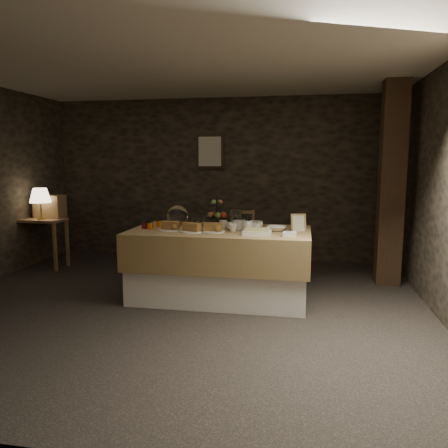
% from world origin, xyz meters
% --- Properties ---
extents(ground_plane, '(5.50, 5.00, 0.01)m').
position_xyz_m(ground_plane, '(0.00, 0.00, 0.00)').
color(ground_plane, black).
rests_on(ground_plane, ground).
extents(room_shell, '(5.52, 5.02, 2.60)m').
position_xyz_m(room_shell, '(0.00, 0.00, 1.56)').
color(room_shell, black).
rests_on(room_shell, ground).
extents(buffet_table, '(2.06, 1.09, 0.81)m').
position_xyz_m(buffet_table, '(0.42, 0.36, 0.47)').
color(buffet_table, white).
rests_on(buffet_table, ground_plane).
extents(console_table, '(0.69, 0.40, 0.74)m').
position_xyz_m(console_table, '(-2.50, 1.33, 0.62)').
color(console_table, brown).
rests_on(console_table, ground_plane).
extents(table_lamp, '(0.31, 0.31, 0.46)m').
position_xyz_m(table_lamp, '(-2.45, 1.28, 1.09)').
color(table_lamp, '#A98934').
rests_on(table_lamp, console_table).
extents(wine_rack, '(0.42, 0.26, 0.34)m').
position_xyz_m(wine_rack, '(-2.45, 1.51, 0.91)').
color(wine_rack, brown).
rests_on(wine_rack, console_table).
extents(chair, '(0.45, 0.43, 0.65)m').
position_xyz_m(chair, '(0.45, 2.11, 0.37)').
color(chair, brown).
rests_on(chair, ground_plane).
extents(timber_column, '(0.30, 0.30, 2.60)m').
position_xyz_m(timber_column, '(2.46, 1.37, 1.30)').
color(timber_column, black).
rests_on(timber_column, ground_plane).
extents(framed_picture, '(0.45, 0.04, 0.55)m').
position_xyz_m(framed_picture, '(-0.15, 2.47, 1.75)').
color(framed_picture, '#2F2315').
rests_on(framed_picture, room_shell).
extents(plate_stack_a, '(0.19, 0.19, 0.10)m').
position_xyz_m(plate_stack_a, '(0.65, 0.44, 0.86)').
color(plate_stack_a, white).
rests_on(plate_stack_a, buffet_table).
extents(plate_stack_b, '(0.20, 0.20, 0.08)m').
position_xyz_m(plate_stack_b, '(0.80, 0.52, 0.86)').
color(plate_stack_b, white).
rests_on(plate_stack_b, buffet_table).
extents(cutlery_holder, '(0.10, 0.10, 0.12)m').
position_xyz_m(cutlery_holder, '(0.76, 0.28, 0.87)').
color(cutlery_holder, white).
rests_on(cutlery_holder, buffet_table).
extents(cup_a, '(0.12, 0.12, 0.09)m').
position_xyz_m(cup_a, '(0.55, 0.37, 0.86)').
color(cup_a, white).
rests_on(cup_a, buffet_table).
extents(cup_b, '(0.11, 0.11, 0.09)m').
position_xyz_m(cup_b, '(0.59, 0.24, 0.86)').
color(cup_b, white).
rests_on(cup_b, buffet_table).
extents(mug_c, '(0.09, 0.09, 0.09)m').
position_xyz_m(mug_c, '(0.45, 0.44, 0.86)').
color(mug_c, white).
rests_on(mug_c, buffet_table).
extents(mug_d, '(0.08, 0.08, 0.09)m').
position_xyz_m(mug_d, '(0.85, 0.30, 0.86)').
color(mug_d, white).
rests_on(mug_d, buffet_table).
extents(bowl, '(0.24, 0.24, 0.05)m').
position_xyz_m(bowl, '(1.07, 0.39, 0.84)').
color(bowl, white).
rests_on(bowl, buffet_table).
extents(cake_dome, '(0.26, 0.26, 0.26)m').
position_xyz_m(cake_dome, '(-0.15, 0.60, 0.92)').
color(cake_dome, brown).
rests_on(cake_dome, buffet_table).
extents(fruit_stand, '(0.26, 0.26, 0.36)m').
position_xyz_m(fruit_stand, '(0.33, 0.67, 0.96)').
color(fruit_stand, black).
rests_on(fruit_stand, buffet_table).
extents(bread_platter_left, '(0.26, 0.26, 0.11)m').
position_xyz_m(bread_platter_left, '(-0.12, 0.20, 0.85)').
color(bread_platter_left, white).
rests_on(bread_platter_left, buffet_table).
extents(bread_platter_center, '(0.26, 0.26, 0.11)m').
position_xyz_m(bread_platter_center, '(0.15, 0.12, 0.85)').
color(bread_platter_center, white).
rests_on(bread_platter_center, buffet_table).
extents(bread_platter_right, '(0.26, 0.26, 0.11)m').
position_xyz_m(bread_platter_right, '(0.38, 0.17, 0.85)').
color(bread_platter_right, white).
rests_on(bread_platter_right, buffet_table).
extents(jam_jars, '(0.18, 0.26, 0.07)m').
position_xyz_m(jam_jars, '(-0.40, 0.34, 0.85)').
color(jam_jars, maroon).
rests_on(jam_jars, buffet_table).
extents(tart_dish, '(0.30, 0.22, 0.07)m').
position_xyz_m(tart_dish, '(0.88, 0.08, 0.85)').
color(tart_dish, white).
rests_on(tart_dish, buffet_table).
extents(square_dish, '(0.14, 0.14, 0.04)m').
position_xyz_m(square_dish, '(1.23, 0.05, 0.84)').
color(square_dish, white).
rests_on(square_dish, buffet_table).
extents(menu_frame, '(0.18, 0.11, 0.22)m').
position_xyz_m(menu_frame, '(1.31, 0.41, 0.90)').
color(menu_frame, brown).
rests_on(menu_frame, buffet_table).
extents(storage_jar_a, '(0.10, 0.10, 0.16)m').
position_xyz_m(storage_jar_a, '(0.04, 0.71, 0.89)').
color(storage_jar_a, white).
rests_on(storage_jar_a, buffet_table).
extents(storage_jar_b, '(0.09, 0.09, 0.14)m').
position_xyz_m(storage_jar_b, '(0.13, 0.66, 0.88)').
color(storage_jar_b, white).
rests_on(storage_jar_b, buffet_table).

